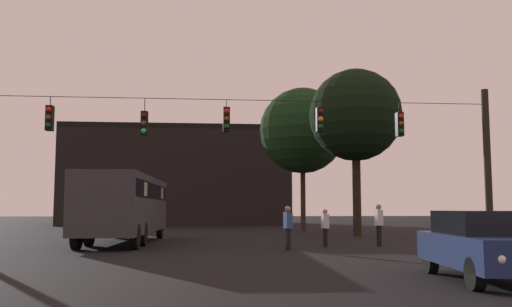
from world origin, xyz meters
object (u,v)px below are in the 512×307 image
(pedestrian_crossing_center, at_px, (325,226))
(tree_behind_building, at_px, (355,116))
(pedestrian_crossing_left, at_px, (379,222))
(car_near_right, at_px, (485,244))
(pedestrian_crossing_right, at_px, (288,225))
(city_bus, at_px, (126,202))
(tree_left_silhouette, at_px, (302,131))

(pedestrian_crossing_center, xyz_separation_m, tree_behind_building, (3.66, 8.26, 6.05))
(pedestrian_crossing_left, height_order, tree_behind_building, tree_behind_building)
(car_near_right, xyz_separation_m, pedestrian_crossing_right, (-3.00, 9.07, 0.14))
(car_near_right, distance_m, pedestrian_crossing_center, 10.77)
(car_near_right, bearing_deg, city_bus, 124.56)
(pedestrian_crossing_right, distance_m, tree_left_silhouette, 19.28)
(city_bus, xyz_separation_m, pedestrian_crossing_center, (8.56, -3.48, -1.00))
(city_bus, bearing_deg, tree_behind_building, 21.38)
(pedestrian_crossing_left, distance_m, pedestrian_crossing_center, 2.32)
(tree_behind_building, bearing_deg, car_near_right, -97.35)
(car_near_right, bearing_deg, pedestrian_crossing_center, 96.46)
(pedestrian_crossing_left, xyz_separation_m, tree_behind_building, (1.35, 8.10, 5.91))
(city_bus, bearing_deg, car_near_right, -55.44)
(pedestrian_crossing_left, bearing_deg, tree_behind_building, 80.56)
(city_bus, xyz_separation_m, car_near_right, (9.77, -14.18, -1.07))
(city_bus, relative_size, pedestrian_crossing_center, 7.18)
(car_near_right, height_order, pedestrian_crossing_left, pedestrian_crossing_left)
(city_bus, bearing_deg, pedestrian_crossing_center, -22.12)
(tree_left_silhouette, distance_m, tree_behind_building, 8.15)
(pedestrian_crossing_right, distance_m, tree_behind_building, 12.77)
(city_bus, bearing_deg, pedestrian_crossing_left, -16.99)
(pedestrian_crossing_left, bearing_deg, tree_left_silhouette, 91.18)
(city_bus, height_order, tree_left_silhouette, tree_left_silhouette)
(pedestrian_crossing_center, relative_size, tree_behind_building, 0.16)
(tree_left_silhouette, bearing_deg, tree_behind_building, -78.12)
(pedestrian_crossing_left, relative_size, pedestrian_crossing_center, 1.13)
(city_bus, height_order, car_near_right, city_bus)
(pedestrian_crossing_left, relative_size, tree_behind_building, 0.18)
(car_near_right, bearing_deg, tree_left_silhouette, 88.36)
(car_near_right, relative_size, pedestrian_crossing_right, 2.69)
(pedestrian_crossing_center, height_order, pedestrian_crossing_right, pedestrian_crossing_right)
(car_near_right, height_order, tree_left_silhouette, tree_left_silhouette)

